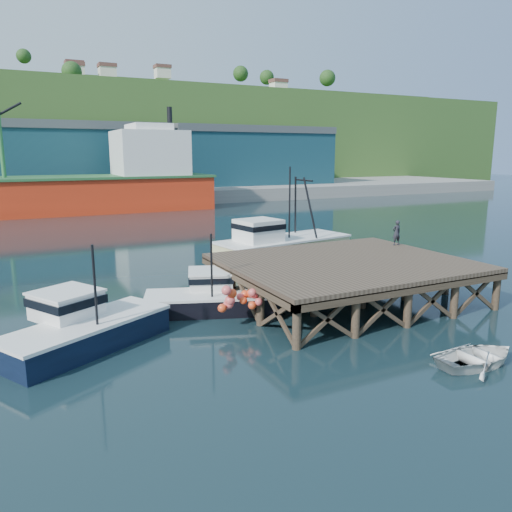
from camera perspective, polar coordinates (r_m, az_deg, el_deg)
ground at (r=24.04m, az=-0.76°, el=-6.70°), size 300.00×300.00×0.00m
wharf at (r=26.14m, az=10.34°, el=-0.97°), size 12.00×10.00×2.62m
far_quay at (r=91.34m, az=-20.32°, el=6.85°), size 160.00×40.00×2.00m
warehouse_mid at (r=86.14m, az=-20.20°, el=10.28°), size 28.00×16.00×9.00m
warehouse_right at (r=94.40m, az=-1.48°, el=11.04°), size 30.00×16.00×9.00m
cargo_ship at (r=68.71m, az=-25.42°, el=7.02°), size 55.50×10.00×13.75m
hillside at (r=121.01m, az=-22.31°, el=12.47°), size 220.00×50.00×22.00m
boat_navy at (r=21.12m, az=-19.28°, el=-7.58°), size 7.12×5.47×4.24m
boat_black at (r=24.58m, az=-5.09°, el=-4.56°), size 6.80×5.64×3.95m
trawler at (r=35.14m, az=2.85°, el=1.50°), size 10.42×5.23×6.67m
dinghy at (r=20.14m, az=24.00°, el=-10.43°), size 3.42×2.47×0.70m
dockworker at (r=31.17m, az=15.76°, el=2.57°), size 0.57×0.39×1.51m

